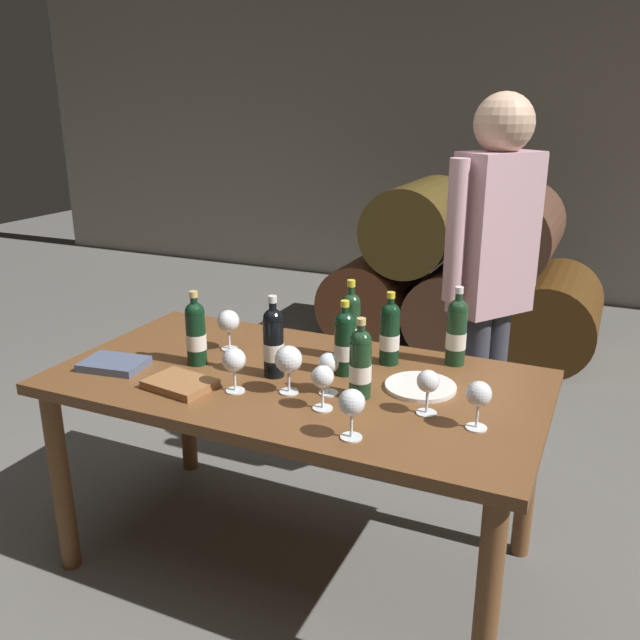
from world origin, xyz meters
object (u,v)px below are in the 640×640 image
Objects in this scene: wine_glass_0 at (289,360)px; wine_glass_3 at (323,379)px; wine_glass_4 at (352,404)px; wine_bottle_1 at (196,333)px; wine_glass_1 at (479,396)px; wine_bottle_6 at (457,331)px; wine_glass_5 at (428,383)px; wine_glass_7 at (234,361)px; wine_glass_6 at (328,365)px; dining_table at (297,401)px; wine_bottle_4 at (273,342)px; wine_bottle_2 at (345,342)px; wine_bottle_0 at (390,333)px; leather_ledger at (180,384)px; wine_bottle_3 at (360,363)px; wine_bottle_5 at (351,325)px; sommelier_presenting at (492,266)px; tasting_notebook at (114,364)px; wine_glass_2 at (228,322)px; serving_plate at (421,387)px.

wine_glass_0 is 0.17m from wine_glass_3.
wine_glass_3 is 0.96× the size of wine_glass_4.
wine_glass_1 is (1.04, -0.09, -0.01)m from wine_bottle_1.
wine_glass_5 is (0.02, -0.44, -0.02)m from wine_bottle_6.
wine_glass_7 is at bearing -170.74° from wine_glass_5.
wine_glass_5 is 0.34m from wine_glass_6.
wine_glass_7 reaches higher than dining_table.
wine_bottle_6 is 0.51m from wine_glass_1.
wine_glass_3 is at bearing -33.12° from wine_bottle_4.
wine_bottle_6 reaches higher than wine_bottle_2.
leather_ledger is (-0.57, -0.50, -0.11)m from wine_bottle_0.
wine_bottle_5 is at bearing 117.27° from wine_bottle_3.
wine_glass_6 is 0.51m from leather_ledger.
wine_glass_3 is at bearing 137.61° from wine_glass_4.
wine_bottle_5 is 0.66m from wine_glass_1.
wine_glass_3 is 0.66× the size of leather_ledger.
wine_glass_3 is 0.12m from wine_glass_6.
wine_bottle_4 reaches higher than wine_bottle_2.
wine_bottle_4 is at bearing 171.89° from wine_glass_1.
tasting_notebook is at bearing -140.72° from sommelier_presenting.
wine_glass_1 is 0.90m from sommelier_presenting.
wine_glass_4 is at bearing -73.80° from wine_bottle_3.
wine_bottle_0 is 0.58m from sommelier_presenting.
wine_glass_1 is at bearing 4.93° from wine_glass_7.
wine_bottle_1 reaches higher than wine_glass_0.
wine_glass_2 is (-0.46, -0.11, -0.02)m from wine_bottle_5.
wine_bottle_6 is at bearing 17.98° from tasting_notebook.
wine_bottle_2 and wine_bottle_3 have the same top height.
wine_bottle_4 is 0.24m from wine_glass_6.
wine_bottle_5 is 0.38m from wine_glass_0.
wine_glass_0 is 0.68× the size of serving_plate.
wine_bottle_1 is 0.78m from wine_glass_4.
wine_glass_4 reaches higher than wine_glass_5.
wine_glass_6 is (0.24, -0.06, -0.03)m from wine_bottle_4.
sommelier_presenting is (0.26, 0.49, 0.16)m from wine_bottle_0.
wine_bottle_1 reaches higher than serving_plate.
wine_glass_0 reaches higher than wine_glass_7.
serving_plate is 0.73m from sommelier_presenting.
sommelier_presenting reaches higher than wine_bottle_1.
wine_glass_5 is 0.86m from sommelier_presenting.
tasting_notebook is at bearing -148.31° from wine_bottle_1.
wine_glass_3 is (0.57, -0.15, -0.02)m from wine_bottle_1.
wine_glass_3 is at bearing -7.97° from tasting_notebook.
leather_ledger is at bearing -156.08° from serving_plate.
wine_glass_0 is 1.13× the size of wine_glass_3.
sommelier_presenting is at bearing 58.75° from leather_ledger.
wine_glass_0 reaches higher than tasting_notebook.
wine_glass_7 is (-0.32, 0.00, 0.00)m from wine_glass_3.
wine_glass_3 is 0.21m from wine_glass_4.
wine_bottle_2 is at bearing 45.41° from leather_ledger.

